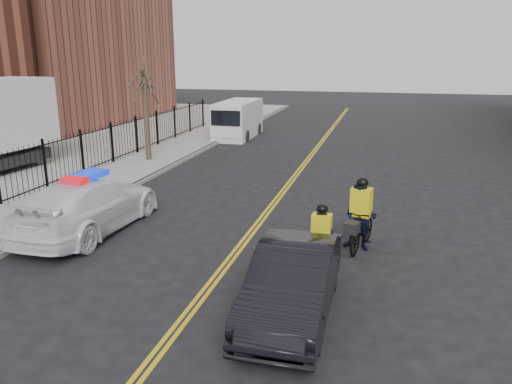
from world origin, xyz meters
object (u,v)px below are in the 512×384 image
object	(u,v)px
police_cruiser	(88,205)
cyclist_near	(321,249)
dark_sedan	(293,281)
cargo_van	(238,120)
cyclist_far	(360,221)

from	to	relation	value
police_cruiser	cyclist_near	bearing A→B (deg)	171.20
police_cruiser	cyclist_near	size ratio (longest dim) A/B	3.08
dark_sedan	cyclist_near	distance (m)	2.19
cargo_van	cyclist_near	bearing A→B (deg)	-68.55
police_cruiser	cyclist_far	distance (m)	8.08
cargo_van	cyclist_far	xyz separation A→B (m)	(8.73, -17.48, -0.31)
cyclist_far	dark_sedan	bearing A→B (deg)	-92.28
police_cruiser	cyclist_far	bearing A→B (deg)	-174.87
cyclist_near	cyclist_far	world-z (taller)	cyclist_far
cyclist_near	dark_sedan	bearing A→B (deg)	-94.36
dark_sedan	cargo_van	xyz separation A→B (m)	(-7.60, 21.47, 0.38)
dark_sedan	cyclist_far	bearing A→B (deg)	74.22
cargo_van	cyclist_far	world-z (taller)	cargo_van
police_cruiser	cargo_van	size ratio (longest dim) A/B	1.03
dark_sedan	cyclist_far	distance (m)	4.15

